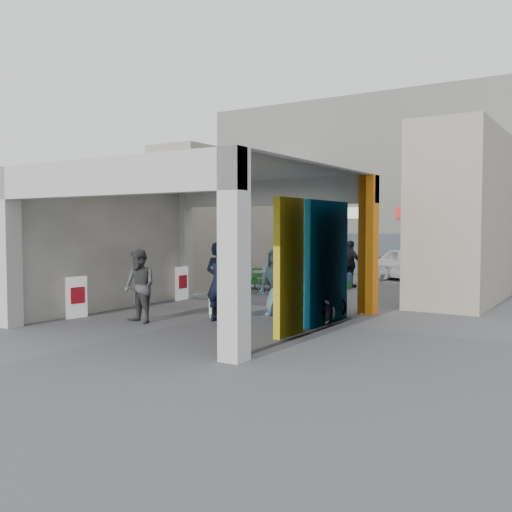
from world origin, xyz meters
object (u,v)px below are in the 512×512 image
Objects in this scene: man_back_turned at (139,286)px; produce_stand at (262,281)px; bicycle_front at (312,299)px; man_elderly at (277,282)px; cafe_set at (264,283)px; white_van at (416,264)px; border_collie at (215,308)px; bicycle_rear at (302,304)px; man_crates at (350,264)px; man_with_dog at (219,282)px.

produce_stand is at bearing 111.16° from man_back_turned.
man_back_turned is at bearing 118.07° from bicycle_front.
man_elderly reaches higher than produce_stand.
man_elderly is (2.81, -4.03, 0.53)m from cafe_set.
man_elderly reaches higher than white_van.
produce_stand is at bearing 121.54° from man_elderly.
produce_stand is 1.90× the size of border_collie.
white_van reaches higher than bicycle_rear.
man_back_turned is (1.29, -7.49, 0.56)m from produce_stand.
white_van is (1.38, 3.44, -0.16)m from man_crates.
bicycle_front reaches higher than produce_stand.
man_back_turned is at bearing 35.90° from man_with_dog.
border_collie is 0.35× the size of bicycle_front.
white_van is at bearing 64.10° from cafe_set.
border_collie is 0.34× the size of man_crates.
bicycle_rear is 11.32m from white_van.
man_with_dog reaches higher than bicycle_rear.
man_back_turned is 13.37m from white_van.
man_elderly is at bearing -41.43° from produce_stand.
man_back_turned is 1.11× the size of bicycle_rear.
produce_stand is 0.59× the size of man_with_dog.
border_collie is (1.65, -5.05, -0.09)m from cafe_set.
bicycle_rear is (3.92, -4.78, 0.14)m from cafe_set.
man_with_dog reaches higher than bicycle_front.
white_van is at bearing -12.84° from bicycle_front.
white_van is at bearing 72.67° from border_collie.
man_back_turned is 1.00× the size of bicycle_front.
white_van is at bearing -96.94° from man_with_dog.
man_crates is 1.12× the size of bicycle_rear.
man_crates is (-1.02, 7.10, 0.00)m from man_elderly.
man_with_dog reaches higher than man_elderly.
bicycle_front is (4.27, -4.63, 0.15)m from produce_stand.
cafe_set is 3.59m from man_crates.
bicycle_front is at bearing 22.42° from border_collie.
produce_stand is at bearing 27.67° from bicycle_rear.
cafe_set is 4.94m from man_elderly.
border_collie is 0.96m from man_with_dog.
man_crates reaches higher than man_back_turned.
border_collie is 2.39m from bicycle_front.
man_crates is at bearing 94.91° from man_back_turned.
produce_stand is 0.27× the size of white_van.
man_elderly is 1.01× the size of bicycle_front.
bicycle_front is (2.01, 1.27, 0.21)m from border_collie.
border_collie is 1.96m from man_back_turned.
man_crates is at bearing 59.83° from cafe_set.
man_elderly is at bearing 44.85° from bicycle_rear.
cafe_set reaches higher than produce_stand.
white_van is (1.04, 12.02, -0.24)m from man_with_dog.
cafe_set is 1.05m from produce_stand.
man_back_turned reaches higher than bicycle_rear.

